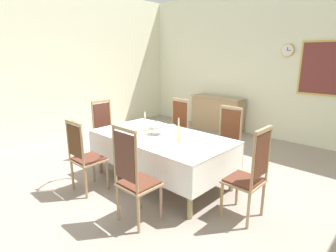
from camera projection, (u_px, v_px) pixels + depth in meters
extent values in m
cube|color=gray|center=(172.00, 177.00, 4.57)|extent=(7.05, 6.50, 0.04)
cube|color=#E8EACC|center=(266.00, 65.00, 6.43)|extent=(7.05, 0.08, 3.50)
cube|color=#E8E8C9|center=(63.00, 64.00, 6.48)|extent=(0.08, 6.50, 3.50)
cylinder|color=#A17D66|center=(100.00, 153.00, 4.60)|extent=(0.07, 0.07, 0.73)
cylinder|color=#9D8F5D|center=(190.00, 192.00, 3.29)|extent=(0.07, 0.07, 0.73)
cylinder|color=#A87C67|center=(143.00, 140.00, 5.29)|extent=(0.07, 0.07, 0.73)
cylinder|color=#A17B66|center=(232.00, 168.00, 3.98)|extent=(0.07, 0.07, 0.73)
cube|color=tan|center=(161.00, 140.00, 4.20)|extent=(2.05, 1.06, 0.08)
cube|color=tan|center=(161.00, 137.00, 4.19)|extent=(2.17, 1.18, 0.03)
cube|color=white|center=(161.00, 136.00, 4.18)|extent=(2.19, 1.20, 0.00)
cube|color=white|center=(131.00, 159.00, 3.82)|extent=(2.19, 0.00, 0.43)
cube|color=white|center=(185.00, 141.00, 4.66)|extent=(2.19, 0.00, 0.43)
cube|color=white|center=(119.00, 135.00, 4.96)|extent=(0.00, 1.20, 0.43)
cube|color=white|center=(220.00, 168.00, 3.52)|extent=(0.00, 1.20, 0.43)
cylinder|color=#9C855F|center=(94.00, 168.00, 4.30)|extent=(0.04, 0.04, 0.46)
cylinder|color=tan|center=(107.00, 175.00, 4.05)|extent=(0.04, 0.04, 0.46)
cylinder|color=tan|center=(72.00, 175.00, 4.05)|extent=(0.04, 0.04, 0.46)
cylinder|color=#AC7E5A|center=(86.00, 183.00, 3.80)|extent=(0.04, 0.04, 0.46)
cube|color=tan|center=(89.00, 160.00, 3.99)|extent=(0.44, 0.42, 0.03)
cube|color=#592E21|center=(89.00, 158.00, 3.98)|extent=(0.40, 0.38, 0.02)
cylinder|color=#A4835D|center=(68.00, 140.00, 3.91)|extent=(0.03, 0.03, 0.59)
cylinder|color=tan|center=(82.00, 146.00, 3.65)|extent=(0.03, 0.03, 0.59)
cube|color=#55341B|center=(75.00, 141.00, 3.77)|extent=(0.34, 0.02, 0.45)
cube|color=tan|center=(73.00, 123.00, 3.70)|extent=(0.40, 0.04, 0.04)
cylinder|color=tan|center=(174.00, 150.00, 5.11)|extent=(0.04, 0.04, 0.46)
cylinder|color=#A28160|center=(160.00, 146.00, 5.36)|extent=(0.04, 0.04, 0.46)
cylinder|color=tan|center=(187.00, 146.00, 5.36)|extent=(0.04, 0.04, 0.46)
cylinder|color=#9E8567|center=(172.00, 142.00, 5.61)|extent=(0.04, 0.04, 0.46)
cube|color=tan|center=(173.00, 134.00, 5.30)|extent=(0.44, 0.42, 0.03)
cube|color=#592E21|center=(174.00, 133.00, 5.29)|extent=(0.40, 0.38, 0.02)
cylinder|color=tan|center=(188.00, 117.00, 5.22)|extent=(0.03, 0.03, 0.64)
cylinder|color=tan|center=(173.00, 114.00, 5.47)|extent=(0.03, 0.03, 0.64)
cube|color=#5D3019|center=(180.00, 114.00, 5.34)|extent=(0.34, 0.02, 0.49)
cube|color=tan|center=(180.00, 100.00, 5.26)|extent=(0.40, 0.04, 0.04)
cylinder|color=tan|center=(140.00, 192.00, 3.55)|extent=(0.04, 0.04, 0.46)
cylinder|color=tan|center=(161.00, 202.00, 3.30)|extent=(0.04, 0.04, 0.46)
cylinder|color=tan|center=(118.00, 203.00, 3.30)|extent=(0.04, 0.04, 0.46)
cylinder|color=tan|center=(138.00, 215.00, 3.05)|extent=(0.04, 0.04, 0.46)
cube|color=tan|center=(139.00, 184.00, 3.24)|extent=(0.44, 0.42, 0.03)
cube|color=#592E21|center=(139.00, 182.00, 3.23)|extent=(0.40, 0.38, 0.02)
cylinder|color=tan|center=(115.00, 156.00, 3.14)|extent=(0.03, 0.03, 0.71)
cylinder|color=#A17F58|center=(136.00, 165.00, 2.88)|extent=(0.03, 0.03, 0.71)
cube|color=brown|center=(125.00, 157.00, 3.00)|extent=(0.34, 0.02, 0.54)
cube|color=tan|center=(124.00, 129.00, 2.92)|extent=(0.40, 0.04, 0.04)
cylinder|color=#A27F6A|center=(227.00, 167.00, 4.36)|extent=(0.04, 0.04, 0.46)
cylinder|color=#9C845E|center=(207.00, 161.00, 4.61)|extent=(0.04, 0.04, 0.46)
cylinder|color=#AE7B5A|center=(238.00, 161.00, 4.61)|extent=(0.04, 0.04, 0.46)
cylinder|color=tan|center=(219.00, 155.00, 4.86)|extent=(0.04, 0.04, 0.46)
cube|color=tan|center=(223.00, 147.00, 4.55)|extent=(0.44, 0.42, 0.03)
cube|color=#592E21|center=(223.00, 146.00, 4.54)|extent=(0.40, 0.38, 0.02)
cylinder|color=#9B7E68|center=(241.00, 128.00, 4.47)|extent=(0.03, 0.03, 0.63)
cylinder|color=#9D8C69|center=(221.00, 124.00, 4.73)|extent=(0.03, 0.03, 0.63)
cube|color=brown|center=(230.00, 124.00, 4.59)|extent=(0.34, 0.02, 0.48)
cube|color=tan|center=(231.00, 108.00, 4.52)|extent=(0.40, 0.04, 0.04)
cylinder|color=tan|center=(123.00, 147.00, 5.28)|extent=(0.04, 0.04, 0.46)
cylinder|color=tan|center=(106.00, 152.00, 5.01)|extent=(0.04, 0.04, 0.46)
cylinder|color=tan|center=(112.00, 143.00, 5.52)|extent=(0.04, 0.04, 0.46)
cylinder|color=#9F7B60|center=(96.00, 148.00, 5.25)|extent=(0.04, 0.04, 0.46)
cube|color=tan|center=(108.00, 135.00, 5.20)|extent=(0.42, 0.44, 0.03)
cube|color=#592E21|center=(108.00, 134.00, 5.20)|extent=(0.38, 0.40, 0.02)
cylinder|color=tan|center=(110.00, 116.00, 5.38)|extent=(0.03, 0.03, 0.63)
cylinder|color=#A37D5D|center=(93.00, 119.00, 5.11)|extent=(0.03, 0.03, 0.63)
cube|color=#522B21|center=(102.00, 116.00, 5.24)|extent=(0.02, 0.34, 0.48)
cube|color=tan|center=(101.00, 101.00, 5.17)|extent=(0.04, 0.40, 0.04)
cylinder|color=#A78457|center=(222.00, 200.00, 3.36)|extent=(0.04, 0.04, 0.46)
cylinder|color=tan|center=(237.00, 189.00, 3.63)|extent=(0.04, 0.04, 0.46)
cylinder|color=tan|center=(248.00, 211.00, 3.12)|extent=(0.04, 0.04, 0.46)
cylinder|color=#9F7B5E|center=(263.00, 199.00, 3.39)|extent=(0.04, 0.04, 0.46)
cube|color=tan|center=(244.00, 181.00, 3.31)|extent=(0.42, 0.44, 0.03)
cube|color=#592E21|center=(244.00, 180.00, 3.30)|extent=(0.38, 0.40, 0.02)
cylinder|color=tan|center=(253.00, 163.00, 2.96)|extent=(0.03, 0.03, 0.68)
cylinder|color=tan|center=(268.00, 154.00, 3.23)|extent=(0.03, 0.03, 0.68)
cube|color=brown|center=(261.00, 156.00, 3.09)|extent=(0.02, 0.34, 0.51)
cube|color=tan|center=(264.00, 130.00, 3.01)|extent=(0.04, 0.40, 0.04)
cylinder|color=white|center=(156.00, 134.00, 4.26)|extent=(0.15, 0.15, 0.02)
ellipsoid|color=white|center=(156.00, 129.00, 4.24)|extent=(0.28, 0.28, 0.12)
ellipsoid|color=white|center=(156.00, 125.00, 4.22)|extent=(0.25, 0.25, 0.10)
sphere|color=#476B58|center=(156.00, 121.00, 4.20)|extent=(0.03, 0.03, 0.03)
cylinder|color=gold|center=(145.00, 131.00, 4.42)|extent=(0.07, 0.07, 0.02)
cylinder|color=gold|center=(145.00, 125.00, 4.39)|extent=(0.02, 0.02, 0.19)
cone|color=gold|center=(145.00, 119.00, 4.37)|extent=(0.04, 0.04, 0.02)
cylinder|color=silver|center=(145.00, 115.00, 4.35)|extent=(0.02, 0.02, 0.10)
cylinder|color=gold|center=(178.00, 140.00, 3.94)|extent=(0.07, 0.07, 0.02)
cylinder|color=gold|center=(179.00, 133.00, 3.91)|extent=(0.02, 0.02, 0.21)
cone|color=gold|center=(179.00, 125.00, 3.89)|extent=(0.04, 0.04, 0.02)
cylinder|color=silver|center=(179.00, 121.00, 3.87)|extent=(0.02, 0.02, 0.10)
cylinder|color=white|center=(125.00, 136.00, 4.08)|extent=(0.19, 0.19, 0.04)
cylinder|color=silver|center=(125.00, 136.00, 4.08)|extent=(0.16, 0.16, 0.03)
torus|color=#476B58|center=(125.00, 135.00, 4.07)|extent=(0.18, 0.18, 0.01)
cylinder|color=white|center=(171.00, 126.00, 4.66)|extent=(0.17, 0.17, 0.04)
cylinder|color=white|center=(171.00, 126.00, 4.66)|extent=(0.14, 0.14, 0.03)
torus|color=#476B58|center=(171.00, 125.00, 4.66)|extent=(0.16, 0.16, 0.01)
cube|color=gold|center=(118.00, 136.00, 4.15)|extent=(0.04, 0.14, 0.00)
ellipsoid|color=gold|center=(123.00, 135.00, 4.19)|extent=(0.03, 0.05, 0.01)
cube|color=gold|center=(164.00, 126.00, 4.72)|extent=(0.02, 0.14, 0.00)
ellipsoid|color=gold|center=(168.00, 125.00, 4.77)|extent=(0.03, 0.05, 0.01)
cube|color=tan|center=(217.00, 114.00, 7.26)|extent=(1.40, 0.44, 0.88)
cube|color=tan|center=(218.00, 97.00, 7.15)|extent=(1.44, 0.48, 0.02)
cube|color=tan|center=(233.00, 114.00, 7.19)|extent=(0.59, 0.01, 0.70)
cube|color=#9F8E5C|center=(211.00, 111.00, 7.66)|extent=(0.59, 0.01, 0.70)
cylinder|color=#D1B251|center=(288.00, 50.00, 5.97)|extent=(0.28, 0.05, 0.28)
cylinder|color=white|center=(287.00, 50.00, 5.95)|extent=(0.25, 0.01, 0.25)
cube|color=black|center=(287.00, 49.00, 5.94)|extent=(0.01, 0.00, 0.07)
cube|color=black|center=(289.00, 50.00, 5.92)|extent=(0.10, 0.00, 0.01)
cube|color=#D1B251|center=(335.00, 69.00, 5.43)|extent=(1.36, 0.04, 1.12)
cube|color=brown|center=(335.00, 69.00, 5.41)|extent=(1.28, 0.01, 1.04)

